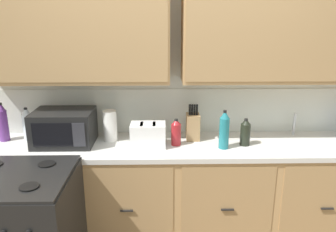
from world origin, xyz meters
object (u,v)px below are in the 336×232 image
(paper_towel_roll, at_px, (110,126))
(bottle_dark, at_px, (245,132))
(toaster, at_px, (148,135))
(bottle_red, at_px, (177,132))
(bottle_teal, at_px, (224,130))
(microwave, at_px, (64,127))
(bottle_violet, at_px, (3,122))
(knife_block, at_px, (193,126))
(bottle_clear, at_px, (27,124))

(paper_towel_roll, xyz_separation_m, bottle_dark, (1.12, -0.13, -0.02))
(toaster, bearing_deg, bottle_red, 5.93)
(paper_towel_roll, xyz_separation_m, bottle_teal, (0.93, -0.20, 0.02))
(bottle_dark, height_order, bottle_red, bottle_dark)
(toaster, xyz_separation_m, bottle_dark, (0.79, 0.01, 0.01))
(bottle_red, bearing_deg, paper_towel_roll, 168.12)
(bottle_red, bearing_deg, bottle_dark, -1.59)
(microwave, height_order, toaster, microwave)
(bottle_teal, xyz_separation_m, bottle_red, (-0.37, 0.08, -0.04))
(paper_towel_roll, bearing_deg, toaster, -23.45)
(paper_towel_roll, relative_size, bottle_red, 1.17)
(toaster, distance_m, bottle_violet, 1.24)
(bottle_violet, height_order, bottle_red, bottle_violet)
(knife_block, xyz_separation_m, bottle_teal, (0.23, -0.21, 0.04))
(microwave, xyz_separation_m, bottle_teal, (1.29, -0.13, 0.01))
(microwave, xyz_separation_m, toaster, (0.69, -0.07, -0.04))
(paper_towel_roll, distance_m, bottle_clear, 0.70)
(knife_block, bearing_deg, bottle_red, -137.74)
(bottle_teal, xyz_separation_m, bottle_clear, (-1.63, 0.22, -0.01))
(bottle_teal, xyz_separation_m, bottle_violet, (-1.83, 0.21, 0.01))
(microwave, relative_size, knife_block, 1.55)
(microwave, height_order, paper_towel_roll, microwave)
(toaster, relative_size, paper_towel_roll, 1.08)
(knife_block, xyz_separation_m, bottle_dark, (0.41, -0.15, -0.01))
(bottle_red, bearing_deg, toaster, -174.07)
(bottle_red, bearing_deg, microwave, 177.09)
(bottle_dark, height_order, bottle_clear, bottle_clear)
(microwave, bearing_deg, bottle_clear, 164.60)
(microwave, bearing_deg, bottle_violet, 171.00)
(microwave, distance_m, bottle_teal, 1.30)
(microwave, distance_m, knife_block, 1.07)
(bottle_violet, bearing_deg, bottle_teal, -6.57)
(paper_towel_roll, bearing_deg, bottle_dark, -6.77)
(bottle_dark, bearing_deg, microwave, 177.59)
(microwave, xyz_separation_m, bottle_red, (0.92, -0.05, -0.03))
(toaster, xyz_separation_m, bottle_violet, (-1.22, 0.16, 0.06))
(knife_block, distance_m, bottle_clear, 1.40)
(knife_block, distance_m, bottle_red, 0.20)
(bottle_violet, bearing_deg, microwave, -9.00)
(bottle_teal, bearing_deg, toaster, 174.77)
(bottle_violet, bearing_deg, bottle_red, -5.16)
(knife_block, height_order, bottle_dark, knife_block)
(knife_block, xyz_separation_m, bottle_clear, (-1.40, 0.01, 0.02))
(paper_towel_roll, xyz_separation_m, bottle_violet, (-0.90, 0.01, 0.03))
(bottle_teal, distance_m, bottle_clear, 1.64)
(bottle_dark, relative_size, bottle_violet, 0.68)
(toaster, xyz_separation_m, bottle_teal, (0.60, -0.06, 0.06))
(knife_block, bearing_deg, bottle_clear, 179.72)
(knife_block, bearing_deg, bottle_violet, -179.99)
(toaster, relative_size, bottle_red, 1.26)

